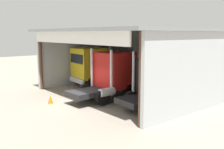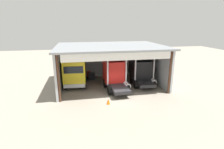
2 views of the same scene
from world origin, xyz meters
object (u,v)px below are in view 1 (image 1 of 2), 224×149
object	(u,v)px
truck_yellow_yard_outside	(92,66)
truck_red_center_bay	(111,75)
tool_cart	(129,81)
oil_drum	(136,79)
traffic_cone	(50,99)
truck_black_center_right_bay	(159,81)

from	to	relation	value
truck_yellow_yard_outside	truck_red_center_bay	distance (m)	5.04
tool_cart	truck_red_center_bay	bearing A→B (deg)	-59.15
oil_drum	tool_cart	distance (m)	1.24
oil_drum	tool_cart	bearing A→B (deg)	-74.38
truck_red_center_bay	traffic_cone	world-z (taller)	truck_red_center_bay
truck_black_center_right_bay	oil_drum	world-z (taller)	truck_black_center_right_bay
tool_cart	traffic_cone	size ratio (longest dim) A/B	1.79
oil_drum	traffic_cone	xyz separation A→B (m)	(1.27, -9.52, -0.19)
truck_yellow_yard_outside	truck_red_center_bay	world-z (taller)	truck_red_center_bay
truck_yellow_yard_outside	tool_cart	world-z (taller)	truck_yellow_yard_outside
truck_yellow_yard_outside	traffic_cone	bearing A→B (deg)	123.08
truck_yellow_yard_outside	oil_drum	bearing A→B (deg)	-113.35
truck_black_center_right_bay	tool_cart	bearing A→B (deg)	156.85
truck_yellow_yard_outside	oil_drum	world-z (taller)	truck_yellow_yard_outside
truck_black_center_right_bay	tool_cart	size ratio (longest dim) A/B	4.71
oil_drum	truck_red_center_bay	bearing A→B (deg)	-62.23
truck_yellow_yard_outside	tool_cart	xyz separation A→B (m)	(2.27, 2.54, -1.34)
truck_yellow_yard_outside	traffic_cone	world-z (taller)	truck_yellow_yard_outside
tool_cart	traffic_cone	distance (m)	8.38
truck_black_center_right_bay	traffic_cone	world-z (taller)	truck_black_center_right_bay
truck_red_center_bay	tool_cart	size ratio (longest dim) A/B	5.17
truck_red_center_bay	oil_drum	xyz separation A→B (m)	(-2.83, 5.37, -1.32)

